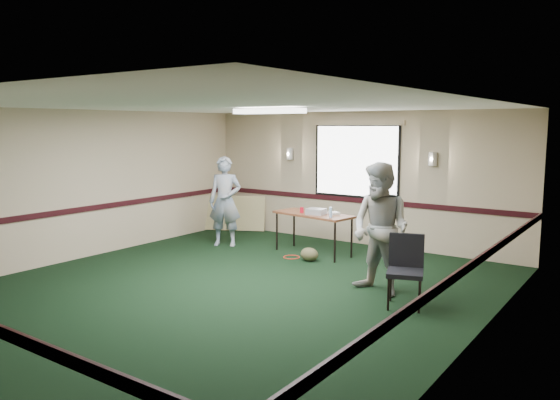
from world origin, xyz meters
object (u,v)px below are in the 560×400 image
Objects in this scene: person_left at (225,201)px; folding_table at (313,216)px; projector at (316,212)px; person_right at (381,229)px; conference_chair at (406,264)px.

folding_table is at bearing -13.73° from person_left.
projector is 1.97m from person_left.
projector is at bearing -25.57° from folding_table.
person_right is (2.09, -1.54, 0.23)m from folding_table.
person_left is at bearing -175.56° from projector.
projector is at bearing -16.44° from person_left.
projector is 2.47m from person_right.
conference_chair is (2.59, -1.81, -0.16)m from folding_table.
conference_chair is 0.53× the size of person_left.
projector is 0.17× the size of person_right.
conference_chair is 0.51× the size of person_right.
folding_table is 1.69× the size of conference_chair.
folding_table is at bearing 125.57° from conference_chair.
conference_chair is at bearing -15.00° from person_right.
folding_table is 0.86× the size of person_right.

